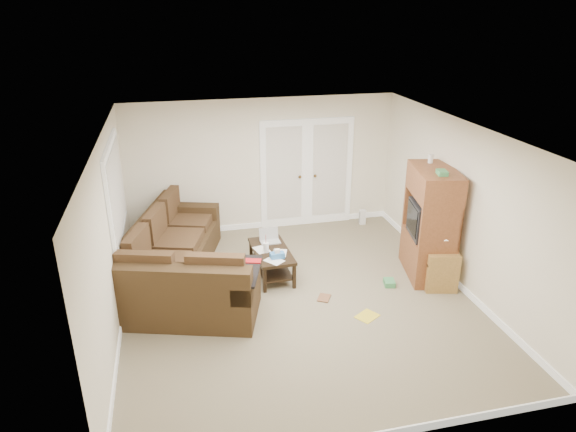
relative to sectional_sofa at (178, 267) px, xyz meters
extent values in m
plane|color=gray|center=(1.69, -0.73, -0.37)|extent=(5.50, 5.50, 0.00)
cube|color=silver|center=(1.69, -0.73, 2.13)|extent=(5.00, 5.50, 0.02)
cube|color=white|center=(-0.81, -0.73, 0.88)|extent=(0.02, 5.50, 2.50)
cube|color=white|center=(4.19, -0.73, 0.88)|extent=(0.02, 5.50, 2.50)
cube|color=white|center=(1.69, 2.02, 0.88)|extent=(5.00, 0.02, 2.50)
cube|color=white|center=(1.69, -3.48, 0.88)|extent=(5.00, 0.02, 2.50)
cube|color=white|center=(2.09, 1.99, 0.66)|extent=(0.90, 0.04, 2.13)
cube|color=white|center=(2.99, 1.99, 0.66)|extent=(0.90, 0.04, 2.13)
cube|color=white|center=(2.09, 1.96, 0.71)|extent=(0.68, 0.02, 1.80)
cube|color=white|center=(2.99, 1.96, 0.71)|extent=(0.68, 0.02, 1.80)
cube|color=white|center=(-0.78, 0.27, 1.18)|extent=(0.04, 1.92, 1.42)
cube|color=white|center=(-0.76, 0.27, 1.18)|extent=(0.02, 1.74, 1.24)
cube|color=#3F2D18|center=(-0.04, 0.60, -0.14)|extent=(1.69, 2.72, 0.46)
cube|color=#3F2D18|center=(-0.38, 0.71, 0.33)|extent=(1.00, 2.51, 0.47)
cube|color=#3F2D18|center=(0.30, 1.69, 0.22)|extent=(1.03, 0.54, 0.24)
cube|color=#4D351F|center=(0.05, 0.57, 0.16)|extent=(1.34, 2.52, 0.13)
cube|color=#3F2D18|center=(0.07, -0.76, -0.14)|extent=(2.19, 1.53, 0.46)
cube|color=#3F2D18|center=(-0.04, -1.11, 0.33)|extent=(1.98, 0.83, 0.47)
cube|color=#3F2D18|center=(0.89, -1.01, 0.22)|extent=(0.54, 1.03, 0.24)
cube|color=#4D351F|center=(0.09, -0.67, 0.16)|extent=(1.99, 1.18, 0.13)
cube|color=black|center=(0.89, -1.01, 0.36)|extent=(0.60, 0.95, 0.03)
cube|color=#B01217|center=(0.96, -0.78, 0.38)|extent=(0.38, 0.23, 0.02)
cube|color=black|center=(1.46, 0.09, 0.05)|extent=(0.59, 1.11, 0.05)
cube|color=black|center=(1.46, 0.09, -0.22)|extent=(0.51, 1.02, 0.03)
cylinder|color=white|center=(1.36, 0.04, 0.15)|extent=(0.09, 0.09, 0.16)
cylinder|color=#B01217|center=(1.36, 0.04, 0.30)|extent=(0.01, 0.01, 0.14)
cube|color=#3875B7|center=(1.49, -0.20, 0.12)|extent=(0.22, 0.13, 0.09)
cube|color=white|center=(1.46, -0.01, 0.08)|extent=(0.38, 0.61, 0.00)
cube|color=brown|center=(3.89, -0.41, -0.04)|extent=(0.82, 1.20, 0.66)
cube|color=brown|center=(3.89, -0.41, 1.17)|extent=(0.82, 1.20, 0.44)
cube|color=black|center=(3.87, -0.41, 0.57)|extent=(0.65, 0.75, 0.55)
cube|color=black|center=(3.60, -0.35, 0.59)|extent=(0.13, 0.56, 0.44)
cube|color=#429254|center=(3.83, -0.68, 1.42)|extent=(0.17, 0.22, 0.07)
cylinder|color=white|center=(3.96, -0.09, 1.46)|extent=(0.08, 0.08, 0.13)
cube|color=#A87D3D|center=(3.89, -0.84, -0.06)|extent=(0.57, 0.57, 0.61)
cylinder|color=silver|center=(3.89, -0.84, 0.29)|extent=(0.15, 0.15, 0.09)
cylinder|color=silver|center=(3.89, -0.84, 0.41)|extent=(0.03, 0.03, 0.13)
cone|color=white|center=(3.89, -0.84, 0.55)|extent=(0.26, 0.26, 0.17)
cube|color=white|center=(3.62, 1.72, -0.22)|extent=(0.13, 0.11, 0.29)
cube|color=yellow|center=(2.52, -1.39, -0.36)|extent=(0.39, 0.37, 0.01)
cube|color=#429254|center=(3.17, -0.65, -0.33)|extent=(0.20, 0.24, 0.08)
imported|color=brown|center=(2.00, -0.76, -0.36)|extent=(0.26, 0.28, 0.02)
camera|label=1|loc=(0.07, -7.06, 3.67)|focal=32.00mm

